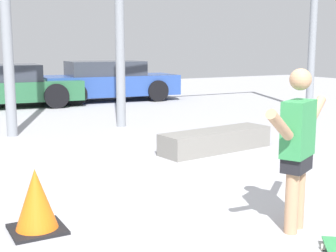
{
  "coord_description": "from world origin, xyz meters",
  "views": [
    {
      "loc": [
        -2.85,
        -4.07,
        1.71
      ],
      "look_at": [
        0.09,
        1.22,
        0.68
      ],
      "focal_mm": 50.0,
      "sensor_mm": 36.0,
      "label": 1
    }
  ],
  "objects_px": {
    "grind_box": "(216,140)",
    "parked_car_blue": "(109,81)",
    "skateboarder": "(298,143)",
    "parked_car_green": "(2,86)",
    "traffic_cone": "(36,201)"
  },
  "relations": [
    {
      "from": "skateboarder",
      "to": "grind_box",
      "type": "xyz_separation_m",
      "value": [
        1.33,
        3.19,
        -0.66
      ]
    },
    {
      "from": "parked_car_blue",
      "to": "traffic_cone",
      "type": "bearing_deg",
      "value": -109.99
    },
    {
      "from": "parked_car_green",
      "to": "traffic_cone",
      "type": "height_order",
      "value": "parked_car_green"
    },
    {
      "from": "grind_box",
      "to": "traffic_cone",
      "type": "height_order",
      "value": "traffic_cone"
    },
    {
      "from": "parked_car_green",
      "to": "traffic_cone",
      "type": "xyz_separation_m",
      "value": [
        -1.39,
        -9.78,
        -0.31
      ]
    },
    {
      "from": "parked_car_blue",
      "to": "traffic_cone",
      "type": "height_order",
      "value": "parked_car_blue"
    },
    {
      "from": "skateboarder",
      "to": "parked_car_blue",
      "type": "bearing_deg",
      "value": 50.67
    },
    {
      "from": "grind_box",
      "to": "parked_car_green",
      "type": "relative_size",
      "value": 0.46
    },
    {
      "from": "parked_car_green",
      "to": "parked_car_blue",
      "type": "distance_m",
      "value": 3.32
    },
    {
      "from": "skateboarder",
      "to": "parked_car_blue",
      "type": "xyz_separation_m",
      "value": [
        2.58,
        10.98,
        -0.21
      ]
    },
    {
      "from": "parked_car_blue",
      "to": "traffic_cone",
      "type": "relative_size",
      "value": 7.29
    },
    {
      "from": "skateboarder",
      "to": "grind_box",
      "type": "relative_size",
      "value": 0.75
    },
    {
      "from": "grind_box",
      "to": "parked_car_blue",
      "type": "height_order",
      "value": "parked_car_blue"
    },
    {
      "from": "skateboarder",
      "to": "traffic_cone",
      "type": "relative_size",
      "value": 2.53
    },
    {
      "from": "grind_box",
      "to": "skateboarder",
      "type": "bearing_deg",
      "value": -112.64
    }
  ]
}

